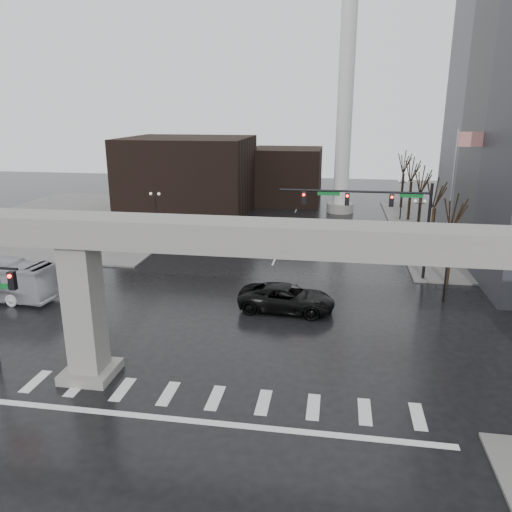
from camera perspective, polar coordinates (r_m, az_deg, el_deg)
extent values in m
plane|color=black|center=(26.34, -4.15, -14.72)|extent=(160.00, 160.00, 0.00)
cube|color=slate|center=(67.22, -18.92, 4.03)|extent=(28.00, 36.00, 0.15)
cube|color=gray|center=(23.22, -4.56, 2.41)|extent=(48.00, 2.20, 1.40)
cube|color=gray|center=(27.06, -18.99, -6.09)|extent=(1.60, 1.60, 7.30)
cube|color=gray|center=(28.49, -18.34, -12.43)|extent=(2.60, 2.60, 0.50)
cube|color=black|center=(67.30, -7.73, 9.05)|extent=(16.00, 14.00, 10.00)
cube|color=black|center=(74.85, 3.50, 9.15)|extent=(10.00, 10.00, 8.00)
cylinder|color=silver|center=(67.87, 10.18, 17.48)|extent=(2.00, 2.00, 30.00)
cylinder|color=gray|center=(69.10, 9.57, 5.47)|extent=(3.60, 3.60, 1.20)
cylinder|color=black|center=(42.44, 19.00, 2.51)|extent=(0.24, 0.24, 8.00)
cylinder|color=black|center=(41.19, 11.12, 7.25)|extent=(12.00, 0.18, 0.18)
cube|color=black|center=(41.51, 15.23, 6.14)|extent=(0.35, 0.30, 1.00)
cube|color=black|center=(41.28, 10.37, 6.40)|extent=(0.35, 0.30, 1.00)
cube|color=black|center=(41.36, 5.49, 6.61)|extent=(0.35, 0.30, 1.00)
sphere|color=#FF0C05|center=(41.28, 15.28, 6.51)|extent=(0.20, 0.20, 0.20)
cube|color=#0E6226|center=(41.62, 17.34, 6.63)|extent=(1.80, 0.05, 0.35)
cube|color=#0E6226|center=(41.20, 8.30, 7.11)|extent=(1.80, 0.05, 0.35)
cylinder|color=black|center=(29.34, -27.20, -1.26)|extent=(2.00, 0.14, 0.14)
cube|color=black|center=(29.18, -26.08, -2.54)|extent=(0.35, 0.30, 1.00)
cylinder|color=silver|center=(45.54, 21.33, 5.77)|extent=(0.12, 0.12, 12.00)
cube|color=red|center=(45.18, 23.30, 12.16)|extent=(2.00, 0.03, 1.20)
cylinder|color=black|center=(38.44, 20.92, -1.58)|extent=(0.14, 0.14, 4.80)
cube|color=black|center=(37.82, 21.29, 1.81)|extent=(0.90, 0.06, 0.06)
sphere|color=silver|center=(37.68, 20.65, 2.14)|extent=(0.32, 0.32, 0.32)
sphere|color=silver|center=(37.87, 21.98, 2.06)|extent=(0.32, 0.32, 0.32)
cylinder|color=black|center=(51.75, 18.00, 3.20)|extent=(0.14, 0.14, 4.80)
cube|color=black|center=(51.29, 18.23, 5.75)|extent=(0.90, 0.06, 0.06)
sphere|color=silver|center=(51.18, 17.75, 6.00)|extent=(0.32, 0.32, 0.32)
sphere|color=silver|center=(51.33, 18.75, 5.94)|extent=(0.32, 0.32, 0.32)
cylinder|color=black|center=(65.34, 16.27, 6.01)|extent=(0.14, 0.14, 4.80)
cube|color=black|center=(64.98, 16.44, 8.04)|extent=(0.90, 0.06, 0.06)
sphere|color=silver|center=(64.90, 16.05, 8.24)|extent=(0.32, 0.32, 0.32)
sphere|color=silver|center=(65.01, 16.85, 8.19)|extent=(0.32, 0.32, 0.32)
cylinder|color=black|center=(42.07, -17.90, 0.24)|extent=(0.14, 0.14, 4.80)
cube|color=black|center=(41.51, -18.18, 3.35)|extent=(0.90, 0.06, 0.06)
sphere|color=silver|center=(41.67, -18.76, 3.63)|extent=(0.32, 0.32, 0.32)
sphere|color=silver|center=(41.26, -17.65, 3.61)|extent=(0.32, 0.32, 0.32)
cylinder|color=black|center=(54.50, -11.34, 4.34)|extent=(0.14, 0.14, 4.80)
cube|color=black|center=(54.06, -11.48, 6.77)|extent=(0.90, 0.06, 0.06)
sphere|color=silver|center=(54.19, -11.94, 6.98)|extent=(0.32, 0.32, 0.32)
sphere|color=silver|center=(53.87, -11.04, 6.98)|extent=(0.32, 0.32, 0.32)
cylinder|color=black|center=(67.54, -7.24, 6.86)|extent=(0.14, 0.14, 4.80)
cube|color=black|center=(67.19, -7.31, 8.84)|extent=(0.90, 0.06, 0.06)
sphere|color=silver|center=(67.29, -7.69, 9.01)|extent=(0.32, 0.32, 0.32)
sphere|color=silver|center=(67.04, -6.94, 9.01)|extent=(0.32, 0.32, 0.32)
cylinder|color=black|center=(42.44, 21.21, -0.13)|extent=(0.34, 0.34, 4.55)
cylinder|color=black|center=(41.59, 21.74, 4.81)|extent=(0.12, 1.52, 2.98)
cylinder|color=black|center=(41.98, 22.30, 4.52)|extent=(0.83, 1.14, 2.51)
cylinder|color=black|center=(50.01, 19.44, 2.53)|extent=(0.34, 0.34, 4.66)
cylinder|color=black|center=(49.29, 19.87, 6.85)|extent=(0.12, 1.55, 3.05)
cylinder|color=black|center=(49.66, 20.36, 6.58)|extent=(0.85, 1.16, 2.57)
cylinder|color=black|center=(57.70, 18.14, 4.49)|extent=(0.34, 0.34, 4.76)
cylinder|color=black|center=(57.07, 18.49, 8.33)|extent=(0.12, 1.59, 3.11)
cylinder|color=black|center=(57.43, 18.93, 8.09)|extent=(0.86, 1.18, 2.62)
cylinder|color=black|center=(65.47, 17.14, 5.98)|extent=(0.34, 0.34, 4.87)
cylinder|color=black|center=(64.90, 17.44, 9.45)|extent=(0.12, 1.62, 3.18)
cylinder|color=black|center=(65.25, 17.84, 9.23)|extent=(0.88, 1.20, 2.68)
cylinder|color=black|center=(73.28, 16.35, 7.16)|extent=(0.34, 0.34, 4.97)
cylinder|color=black|center=(72.77, 16.62, 10.32)|extent=(0.12, 1.65, 3.25)
cylinder|color=black|center=(73.11, 16.97, 10.12)|extent=(0.89, 1.23, 2.74)
imported|color=black|center=(34.93, 3.52, -4.83)|extent=(6.85, 3.48, 1.85)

